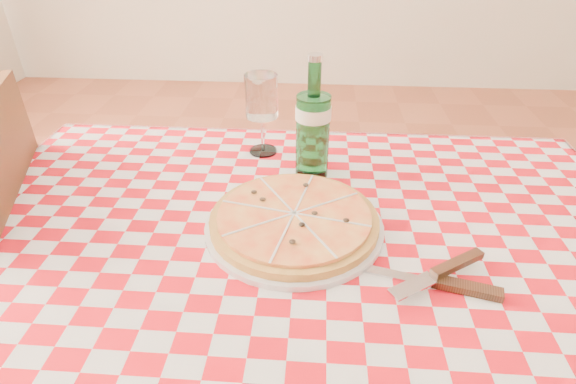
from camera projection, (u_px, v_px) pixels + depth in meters
name	position (u px, v px, depth m)	size (l,w,h in m)	color
dining_table	(296.00, 280.00, 0.85)	(1.20, 0.80, 0.75)	brown
tablecloth	(297.00, 241.00, 0.80)	(1.30, 0.90, 0.01)	#B20B14
pizza_plate	(294.00, 219.00, 0.81)	(0.32, 0.32, 0.04)	#C48F41
water_bottle	(313.00, 119.00, 0.91)	(0.07, 0.07, 0.26)	#18632A
wine_glass	(262.00, 115.00, 1.02)	(0.07, 0.07, 0.19)	white
cutlery	(433.00, 277.00, 0.69)	(0.26, 0.22, 0.03)	silver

